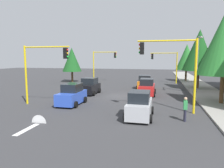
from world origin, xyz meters
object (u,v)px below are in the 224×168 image
object	(u,v)px
tree_roadside_mid	(199,50)
car_red	(147,88)
car_blue	(72,95)
street_lamp_curbside	(198,58)
tree_roadside_far	(187,57)
car_orange	(145,83)
traffic_signal_near_left	(172,61)
car_black	(89,87)
tree_opposite_side	(72,60)
traffic_signal_far_left	(166,61)
car_silver	(140,106)
traffic_signal_near_right	(43,63)
traffic_signal_far_right	(103,60)
pedestrian_crossing	(185,108)

from	to	relation	value
tree_roadside_mid	car_red	size ratio (longest dim) A/B	2.13
car_blue	street_lamp_curbside	bearing A→B (deg)	125.74
street_lamp_curbside	tree_roadside_far	bearing A→B (deg)	178.81
car_orange	car_blue	distance (m)	12.99
tree_roadside_far	car_blue	xyz separation A→B (m)	(23.30, -12.69, -3.66)
traffic_signal_near_left	tree_roadside_mid	bearing A→B (deg)	163.02
street_lamp_curbside	car_black	distance (m)	13.54
car_blue	tree_opposite_side	bearing A→B (deg)	-155.70
street_lamp_curbside	car_red	xyz separation A→B (m)	(2.19, -5.87, -3.45)
traffic_signal_far_left	car_orange	distance (m)	8.77
car_blue	car_silver	xyz separation A→B (m)	(2.82, 6.64, -0.00)
tree_roadside_far	traffic_signal_near_right	bearing A→B (deg)	-32.30
street_lamp_curbside	car_blue	size ratio (longest dim) A/B	1.91
street_lamp_curbside	car_orange	xyz separation A→B (m)	(-2.66, -6.47, -3.45)
traffic_signal_far_left	street_lamp_curbside	size ratio (longest dim) A/B	0.77
traffic_signal_near_right	car_silver	size ratio (longest dim) A/B	1.46
street_lamp_curbside	car_red	size ratio (longest dim) A/B	1.79
traffic_signal_far_right	tree_roadside_far	world-z (taller)	tree_roadside_far
pedestrian_crossing	car_black	bearing A→B (deg)	-131.03
traffic_signal_far_left	car_black	size ratio (longest dim) A/B	1.49
traffic_signal_near_left	tree_roadside_mid	distance (m)	14.70
tree_opposite_side	car_orange	size ratio (longest dim) A/B	1.64
traffic_signal_near_left	car_silver	distance (m)	4.49
street_lamp_curbside	tree_roadside_mid	distance (m)	4.60
tree_roadside_far	car_red	size ratio (longest dim) A/B	1.78
car_red	tree_roadside_far	bearing A→B (deg)	159.60
traffic_signal_near_right	car_orange	world-z (taller)	traffic_signal_near_right
car_red	car_silver	size ratio (longest dim) A/B	1.04
traffic_signal_near_right	tree_roadside_far	size ratio (longest dim) A/B	0.79
car_orange	car_silver	xyz separation A→B (m)	(14.39, 0.72, -0.00)
street_lamp_curbside	car_red	bearing A→B (deg)	-69.52
car_black	street_lamp_curbside	bearing A→B (deg)	103.51
traffic_signal_far_right	traffic_signal_far_left	size ratio (longest dim) A/B	1.05
traffic_signal_far_right	car_black	distance (m)	13.96
traffic_signal_near_left	street_lamp_curbside	distance (m)	10.22
car_silver	pedestrian_crossing	xyz separation A→B (m)	(0.15, 3.15, 0.01)
tree_roadside_mid	car_orange	world-z (taller)	tree_roadside_mid
car_red	tree_roadside_mid	bearing A→B (deg)	134.62
traffic_signal_near_right	traffic_signal_far_left	world-z (taller)	traffic_signal_near_right
car_red	traffic_signal_far_left	bearing A→B (deg)	169.57
car_orange	car_silver	distance (m)	14.41
tree_roadside_mid	car_black	size ratio (longest dim) A/B	2.30
tree_roadside_mid	car_blue	bearing A→B (deg)	-44.74
tree_roadside_mid	car_silver	size ratio (longest dim) A/B	2.21
traffic_signal_near_left	car_blue	size ratio (longest dim) A/B	1.59
tree_roadside_far	car_silver	distance (m)	27.06
traffic_signal_near_left	car_orange	bearing A→B (deg)	-166.27
traffic_signal_far_left	car_silver	world-z (taller)	traffic_signal_far_left
traffic_signal_far_right	car_blue	world-z (taller)	traffic_signal_far_right
tree_opposite_side	tree_roadside_far	size ratio (longest dim) A/B	0.90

